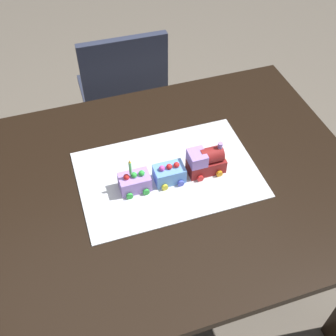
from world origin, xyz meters
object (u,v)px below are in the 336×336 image
Objects in this scene: chair at (123,96)px; cake_locomotive at (206,161)px; cake_car_gondola_sky_blue at (169,174)px; birthday_candle at (130,168)px; dining_table at (156,203)px; cake_car_flatbed_lavender at (135,182)px.

cake_locomotive is (-0.10, 0.83, 0.32)m from chair.
chair is at bearing -91.77° from cake_car_gondola_sky_blue.
chair is 0.93m from birthday_candle.
chair is 0.90m from cake_locomotive.
birthday_candle is (0.13, -0.00, 0.07)m from cake_car_gondola_sky_blue.
birthday_candle reaches higher than chair.
cake_car_gondola_sky_blue is (-0.05, 0.00, 0.14)m from dining_table.
cake_car_gondola_sky_blue is 0.12m from cake_car_flatbed_lavender.
dining_table is 0.16m from cake_car_flatbed_lavender.
cake_locomotive is 1.40× the size of cake_car_gondola_sky_blue.
cake_car_flatbed_lavender is (0.12, 0.00, 0.00)m from cake_car_gondola_sky_blue.
chair is 0.89m from cake_car_gondola_sky_blue.
chair reaches higher than dining_table.
cake_car_gondola_sky_blue is at bearing 180.00° from cake_car_flatbed_lavender.
dining_table is at bearing -2.40° from cake_car_gondola_sky_blue.
cake_car_gondola_sky_blue is (0.03, 0.83, 0.30)m from chair.
chair is 0.90m from cake_car_flatbed_lavender.
cake_car_flatbed_lavender is (0.14, 0.83, 0.30)m from chair.
dining_table is 0.15m from cake_car_gondola_sky_blue.
chair is at bearing -82.95° from cake_locomotive.
cake_locomotive is (-0.18, 0.00, 0.16)m from dining_table.
cake_locomotive is at bearing -180.00° from cake_car_flatbed_lavender.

